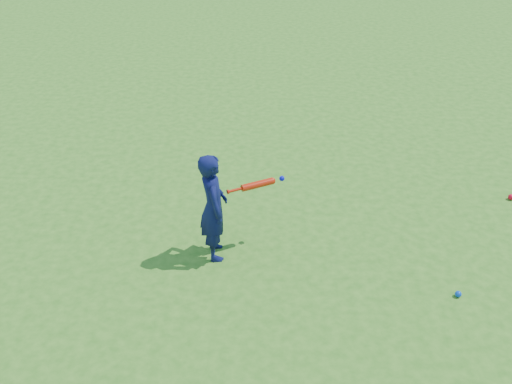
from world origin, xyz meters
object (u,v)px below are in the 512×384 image
at_px(ground_ball_red, 511,197).
at_px(bat_swing, 260,184).
at_px(child, 213,207).
at_px(ground_ball_blue, 458,294).

height_order(ground_ball_red, bat_swing, bat_swing).
bearing_deg(bat_swing, ground_ball_red, -9.39).
bearing_deg(child, ground_ball_blue, -116.03).
xyz_separation_m(child, ground_ball_blue, (2.51, -0.65, -0.59)).
distance_m(child, ground_ball_red, 3.92).
height_order(ground_ball_red, ground_ball_blue, ground_ball_red).
bearing_deg(child, ground_ball_red, -83.84).
height_order(child, ground_ball_red, child).
bearing_deg(ground_ball_red, ground_ball_blue, -122.92).
bearing_deg(ground_ball_blue, ground_ball_red, 57.08).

